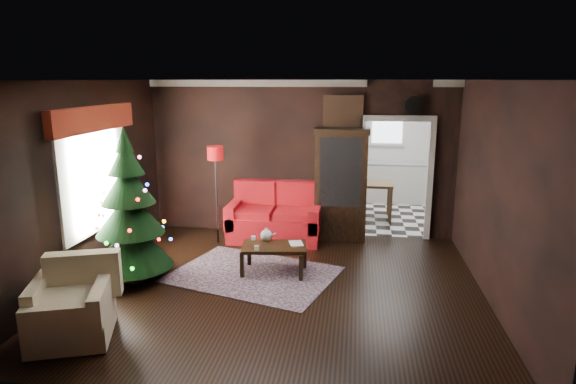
# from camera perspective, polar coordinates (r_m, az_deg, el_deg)

# --- Properties ---
(floor) EXTENTS (5.50, 5.50, 0.00)m
(floor) POSITION_cam_1_polar(r_m,az_deg,el_deg) (6.86, -1.07, -11.10)
(floor) COLOR black
(floor) RESTS_ON ground
(ceiling) EXTENTS (5.50, 5.50, 0.00)m
(ceiling) POSITION_cam_1_polar(r_m,az_deg,el_deg) (6.26, -1.18, 12.99)
(ceiling) COLOR white
(ceiling) RESTS_ON ground
(wall_back) EXTENTS (5.50, 0.00, 5.50)m
(wall_back) POSITION_cam_1_polar(r_m,az_deg,el_deg) (8.85, 1.45, 3.89)
(wall_back) COLOR black
(wall_back) RESTS_ON ground
(wall_front) EXTENTS (5.50, 0.00, 5.50)m
(wall_front) POSITION_cam_1_polar(r_m,az_deg,el_deg) (4.06, -6.77, -7.27)
(wall_front) COLOR black
(wall_front) RESTS_ON ground
(wall_left) EXTENTS (0.00, 5.50, 5.50)m
(wall_left) POSITION_cam_1_polar(r_m,az_deg,el_deg) (7.36, -22.76, 1.01)
(wall_left) COLOR black
(wall_left) RESTS_ON ground
(wall_right) EXTENTS (0.00, 5.50, 5.50)m
(wall_right) POSITION_cam_1_polar(r_m,az_deg,el_deg) (6.58, 23.26, -0.38)
(wall_right) COLOR black
(wall_right) RESTS_ON ground
(doorway) EXTENTS (1.10, 0.10, 2.10)m
(doorway) POSITION_cam_1_polar(r_m,az_deg,el_deg) (8.88, 12.40, 1.33)
(doorway) COLOR white
(doorway) RESTS_ON ground
(left_window) EXTENTS (0.05, 1.60, 1.40)m
(left_window) POSITION_cam_1_polar(r_m,az_deg,el_deg) (7.50, -21.76, 1.69)
(left_window) COLOR white
(left_window) RESTS_ON wall_left
(valance) EXTENTS (0.12, 2.10, 0.35)m
(valance) POSITION_cam_1_polar(r_m,az_deg,el_deg) (7.36, -21.75, 7.95)
(valance) COLOR maroon
(valance) RESTS_ON wall_left
(kitchen_floor) EXTENTS (3.00, 3.00, 0.00)m
(kitchen_floor) POSITION_cam_1_polar(r_m,az_deg,el_deg) (10.58, 11.55, -2.61)
(kitchen_floor) COLOR white
(kitchen_floor) RESTS_ON ground
(kitchen_window) EXTENTS (0.70, 0.06, 0.70)m
(kitchen_window) POSITION_cam_1_polar(r_m,az_deg,el_deg) (11.70, 11.53, 7.35)
(kitchen_window) COLOR white
(kitchen_window) RESTS_ON ground
(rug) EXTENTS (2.67, 2.26, 0.01)m
(rug) POSITION_cam_1_polar(r_m,az_deg,el_deg) (7.29, -4.07, -9.59)
(rug) COLOR #5A4556
(rug) RESTS_ON ground
(loveseat) EXTENTS (1.70, 0.90, 1.00)m
(loveseat) POSITION_cam_1_polar(r_m,az_deg,el_deg) (8.66, -1.56, -2.41)
(loveseat) COLOR maroon
(loveseat) RESTS_ON ground
(curio_cabinet) EXTENTS (0.90, 0.45, 1.90)m
(curio_cabinet) POSITION_cam_1_polar(r_m,az_deg,el_deg) (8.66, 6.20, 0.58)
(curio_cabinet) COLOR black
(curio_cabinet) RESTS_ON ground
(floor_lamp) EXTENTS (0.39, 0.39, 1.75)m
(floor_lamp) POSITION_cam_1_polar(r_m,az_deg,el_deg) (8.51, -8.34, -0.53)
(floor_lamp) COLOR black
(floor_lamp) RESTS_ON ground
(christmas_tree) EXTENTS (1.46, 1.46, 2.15)m
(christmas_tree) POSITION_cam_1_polar(r_m,az_deg,el_deg) (7.13, -18.08, -1.87)
(christmas_tree) COLOR black
(christmas_tree) RESTS_ON ground
(armchair) EXTENTS (1.09, 1.09, 0.88)m
(armchair) POSITION_cam_1_polar(r_m,az_deg,el_deg) (5.91, -24.16, -11.55)
(armchair) COLOR tan
(armchair) RESTS_ON ground
(coffee_table) EXTENTS (1.00, 0.68, 0.42)m
(coffee_table) POSITION_cam_1_polar(r_m,az_deg,el_deg) (7.26, -1.63, -7.81)
(coffee_table) COLOR #342016
(coffee_table) RESTS_ON rug
(teapot) EXTENTS (0.22, 0.22, 0.19)m
(teapot) POSITION_cam_1_polar(r_m,az_deg,el_deg) (7.36, -2.56, -5.03)
(teapot) COLOR silver
(teapot) RESTS_ON coffee_table
(cup_a) EXTENTS (0.08, 0.08, 0.06)m
(cup_a) POSITION_cam_1_polar(r_m,az_deg,el_deg) (7.44, -4.06, -5.37)
(cup_a) COLOR white
(cup_a) RESTS_ON coffee_table
(cup_b) EXTENTS (0.07, 0.07, 0.06)m
(cup_b) POSITION_cam_1_polar(r_m,az_deg,el_deg) (7.01, -3.69, -6.53)
(cup_b) COLOR silver
(cup_b) RESTS_ON coffee_table
(book) EXTENTS (0.19, 0.07, 0.26)m
(book) POSITION_cam_1_polar(r_m,az_deg,el_deg) (7.18, 0.21, -5.20)
(book) COLOR tan
(book) RESTS_ON coffee_table
(wall_clock) EXTENTS (0.32, 0.32, 0.06)m
(wall_clock) POSITION_cam_1_polar(r_m,az_deg,el_deg) (8.69, 14.52, 9.82)
(wall_clock) COLOR white
(wall_clock) RESTS_ON wall_back
(painting) EXTENTS (0.62, 0.05, 0.52)m
(painting) POSITION_cam_1_polar(r_m,az_deg,el_deg) (8.66, 6.45, 9.27)
(painting) COLOR #A86A40
(painting) RESTS_ON wall_back
(kitchen_counter) EXTENTS (1.80, 0.60, 0.90)m
(kitchen_counter) POSITION_cam_1_polar(r_m,az_deg,el_deg) (11.64, 11.32, 1.10)
(kitchen_counter) COLOR silver
(kitchen_counter) RESTS_ON ground
(kitchen_table) EXTENTS (0.70, 0.70, 0.75)m
(kitchen_table) POSITION_cam_1_polar(r_m,az_deg,el_deg) (10.18, 10.06, -0.99)
(kitchen_table) COLOR brown
(kitchen_table) RESTS_ON ground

